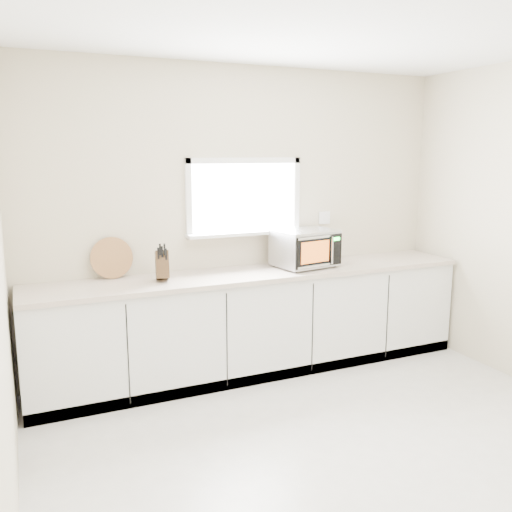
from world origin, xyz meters
TOP-DOWN VIEW (x-y plane):
  - ground at (0.00, 0.00)m, footprint 4.00×4.00m
  - back_wall at (0.00, 2.00)m, footprint 4.00×0.17m
  - cabinets at (0.00, 1.70)m, footprint 3.92×0.60m
  - countertop at (0.00, 1.69)m, footprint 3.92×0.64m
  - microwave at (0.48, 1.69)m, footprint 0.59×0.49m
  - knife_block at (-0.84, 1.69)m, footprint 0.14×0.23m
  - cutting_board at (-1.20, 1.94)m, footprint 0.34×0.08m
  - coffee_grinder at (0.51, 1.85)m, footprint 0.14×0.14m

SIDE VIEW (x-z plane):
  - ground at x=0.00m, z-range 0.00..0.00m
  - cabinets at x=0.00m, z-range 0.00..0.88m
  - countertop at x=0.00m, z-range 0.88..0.92m
  - coffee_grinder at x=0.51m, z-range 0.92..1.13m
  - knife_block at x=-0.84m, z-range 0.90..1.21m
  - cutting_board at x=-1.20m, z-range 0.92..1.26m
  - microwave at x=0.48m, z-range 0.93..1.27m
  - back_wall at x=0.00m, z-range 0.01..2.71m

